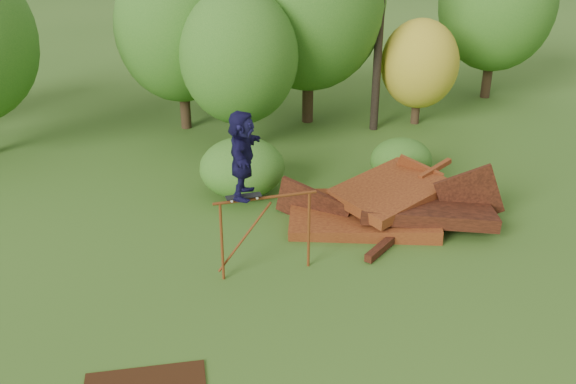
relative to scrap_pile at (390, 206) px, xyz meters
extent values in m
plane|color=#2D5116|center=(-2.09, -3.10, -0.38)|extent=(240.00, 240.00, 0.00)
cube|color=#4E1C0E|center=(-0.70, 0.05, -0.20)|extent=(4.13, 3.17, 0.61)
cube|color=black|center=(0.80, -0.25, 0.04)|extent=(3.74, 2.89, 0.65)
cube|color=#4E1C0E|center=(0.10, 0.25, 0.32)|extent=(3.37, 2.99, 0.59)
cube|color=black|center=(1.90, -0.45, 0.27)|extent=(1.83, 0.54, 1.81)
cube|color=#4E1C0E|center=(1.10, 1.05, 0.17)|extent=(1.13, 1.18, 1.46)
cube|color=black|center=(-1.90, 0.45, -0.03)|extent=(1.67, 1.46, 1.35)
cube|color=black|center=(-0.40, -1.15, -0.26)|extent=(1.80, 1.60, 0.18)
cube|color=#4E1C0E|center=(1.50, 0.75, 0.57)|extent=(1.14, 0.67, 0.30)
cylinder|color=brown|center=(-4.47, -1.78, 0.53)|extent=(0.06, 0.06, 1.82)
cylinder|color=brown|center=(-2.56, -1.67, 0.53)|extent=(0.06, 0.06, 1.82)
cylinder|color=brown|center=(-3.51, -1.72, 1.44)|extent=(2.22, 0.19, 0.06)
cube|color=black|center=(-3.97, -1.75, 1.53)|extent=(0.75, 0.24, 0.02)
cylinder|color=silver|center=(-4.23, -1.84, 1.50)|extent=(0.05, 0.03, 0.05)
cylinder|color=silver|center=(-4.24, -1.68, 1.50)|extent=(0.05, 0.03, 0.05)
cylinder|color=silver|center=(-3.70, -1.81, 1.50)|extent=(0.05, 0.03, 0.05)
cylinder|color=silver|center=(-3.71, -1.65, 1.50)|extent=(0.05, 0.03, 0.05)
imported|color=#131037|center=(-3.97, -1.75, 2.46)|extent=(1.04, 1.78, 1.83)
cylinder|color=black|center=(-4.46, 8.13, 0.55)|extent=(0.36, 0.36, 1.87)
ellipsoid|color=#1F5416|center=(-4.46, 8.13, 3.08)|extent=(4.24, 4.24, 4.88)
cylinder|color=black|center=(-2.88, 5.66, 0.45)|extent=(0.34, 0.34, 1.66)
ellipsoid|color=#1F5416|center=(-2.88, 5.66, 2.63)|extent=(3.61, 3.61, 4.15)
cylinder|color=black|center=(-0.15, 7.82, 0.74)|extent=(0.39, 0.39, 2.26)
ellipsoid|color=#1F5416|center=(-0.15, 7.82, 3.81)|extent=(5.16, 5.16, 5.93)
cylinder|color=black|center=(3.55, 6.78, 0.19)|extent=(0.30, 0.30, 1.15)
ellipsoid|color=#A58C19|center=(3.55, 6.78, 1.77)|extent=(2.68, 2.68, 3.08)
cylinder|color=black|center=(7.56, 9.11, 0.62)|extent=(0.37, 0.37, 2.00)
ellipsoid|color=#1F5416|center=(7.56, 9.11, 3.27)|extent=(4.40, 4.40, 5.06)
ellipsoid|color=#1F5416|center=(-3.39, 2.31, 0.42)|extent=(2.31, 2.13, 1.60)
ellipsoid|color=#1F5416|center=(1.17, 2.22, 0.24)|extent=(1.77, 1.62, 1.25)
camera|label=1|loc=(-5.70, -13.49, 7.26)|focal=40.00mm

